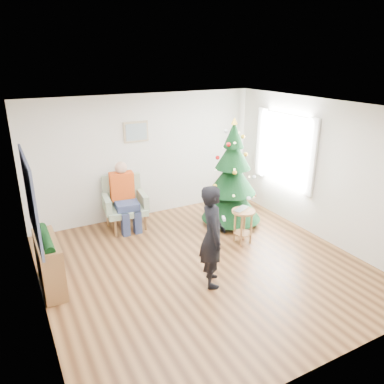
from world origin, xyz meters
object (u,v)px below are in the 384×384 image
christmas_tree (232,178)px  console (50,264)px  armchair (125,209)px  standing_man (212,236)px  stool (243,226)px

christmas_tree → console: christmas_tree is taller
armchair → standing_man: 2.64m
standing_man → armchair: bearing=33.8°
christmas_tree → armchair: size_ratio=2.11×
stool → standing_man: (-1.19, -0.87, 0.46)m
armchair → console: armchair is taller
christmas_tree → standing_man: christmas_tree is taller
christmas_tree → stool: size_ratio=3.39×
christmas_tree → armchair: (-2.00, 0.85, -0.60)m
stool → console: size_ratio=0.65×
christmas_tree → stool: (-0.29, -0.83, -0.66)m
christmas_tree → console: size_ratio=2.20×
christmas_tree → stool: 1.10m
christmas_tree → standing_man: size_ratio=1.39×
christmas_tree → armchair: bearing=157.0°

